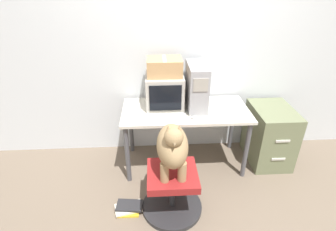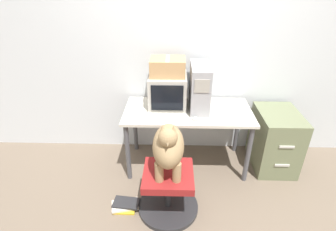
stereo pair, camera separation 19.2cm
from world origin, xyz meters
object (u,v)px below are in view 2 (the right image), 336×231
Objects in this scene: crt_monitor at (168,91)px; office_chair at (168,191)px; pc_tower at (200,87)px; book_stack_floor at (126,205)px; cardboard_box at (168,67)px; keyboard at (166,118)px; filing_cabinet at (275,140)px; dog at (168,146)px.

crt_monitor is 1.05m from office_chair.
pc_tower is 1.39m from book_stack_floor.
pc_tower is at bearing 46.31° from book_stack_floor.
office_chair is at bearing -112.15° from pc_tower.
cardboard_box reaches higher than book_stack_floor.
filing_cabinet is at bearing 10.45° from keyboard.
office_chair reaches higher than book_stack_floor.
book_stack_floor is (-0.38, -0.48, -0.70)m from keyboard.
crt_monitor is at bearing 171.01° from pc_tower.
keyboard is 0.93m from book_stack_floor.
pc_tower reaches higher than office_chair.
cardboard_box is (-0.03, 0.81, 0.93)m from office_chair.
keyboard is 0.70m from office_chair.
pc_tower is 1.33× the size of cardboard_box.
book_stack_floor is (-1.60, -0.71, -0.31)m from filing_cabinet.
dog is at bearing -112.40° from pc_tower.
book_stack_floor is (-0.38, -0.81, -1.12)m from cardboard_box.
office_chair is at bearing -90.00° from dog.
cardboard_box is (0.01, 0.32, 0.42)m from keyboard.
pc_tower is at bearing -8.99° from crt_monitor.
book_stack_floor is at bearing 179.96° from office_chair.
cardboard_box reaches higher than keyboard.
filing_cabinet is (0.88, -0.04, -0.61)m from pc_tower.
keyboard is 1.17× the size of cardboard_box.
crt_monitor is 0.95× the size of keyboard.
filing_cabinet is at bearing -4.46° from crt_monitor.
office_chair is (-0.31, -0.75, -0.73)m from pc_tower.
crt_monitor reaches higher than office_chair.
dog is (0.03, -0.80, -0.16)m from crt_monitor.
filing_cabinet is at bearing 30.53° from dog.
dog reaches higher than book_stack_floor.
crt_monitor is at bearing 92.00° from dog.
filing_cabinet is (1.22, 0.23, -0.39)m from keyboard.
filing_cabinet is 1.88× the size of cardboard_box.
book_stack_floor is at bearing -156.08° from filing_cabinet.
office_chair is (0.04, -0.48, -0.51)m from keyboard.
dog is 1.89× the size of book_stack_floor.
crt_monitor is at bearing 64.48° from book_stack_floor.
keyboard reaches higher than office_chair.
filing_cabinet is 1.47m from cardboard_box.
pc_tower is 0.83× the size of office_chair.
cardboard_box is 1.25× the size of book_stack_floor.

